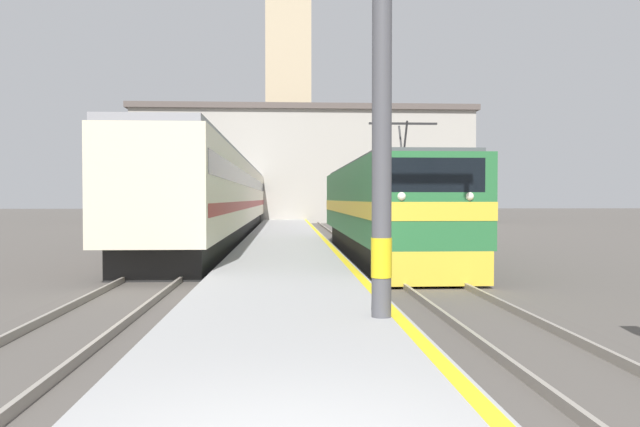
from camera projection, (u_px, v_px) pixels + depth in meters
name	position (u px, v px, depth m)	size (l,w,h in m)	color
ground_plane	(286.00, 238.00, 34.06)	(200.00, 200.00, 0.00)	#514C47
platform	(286.00, 241.00, 29.07)	(3.69, 140.00, 0.34)	#999999
rail_track_near	(359.00, 243.00, 29.26)	(2.83, 140.00, 0.16)	#514C47
rail_track_far	(213.00, 244.00, 28.88)	(2.83, 140.00, 0.16)	#514C47
locomotive_train	(382.00, 209.00, 22.46)	(2.92, 16.35, 4.37)	black
passenger_train	(225.00, 197.00, 34.77)	(2.92, 39.96, 4.18)	black
catenary_mast	(385.00, 52.00, 9.34)	(2.33, 0.32, 8.14)	#4C4C51
clock_tower	(288.00, 59.00, 65.63)	(5.86, 5.86, 31.76)	tan
station_building	(304.00, 165.00, 57.05)	(30.40, 8.04, 10.32)	#A8A399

